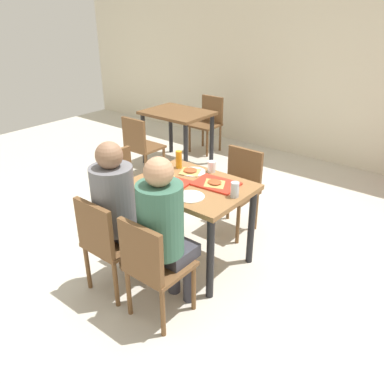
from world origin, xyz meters
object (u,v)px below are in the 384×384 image
(plastic_cup_c, at_px, (162,165))
(plastic_cup_b, at_px, (169,192))
(person_in_brown_jacket, at_px, (164,225))
(tray_red_near, at_px, (167,183))
(main_table, at_px, (192,197))
(pizza_slice_c, at_px, (190,171))
(plastic_cup_a, at_px, (212,167))
(chair_left_end, at_px, (124,186))
(soda_can, at_px, (235,190))
(background_chair_near, at_px, (140,144))
(chair_far_side, at_px, (239,185))
(chair_near_left, at_px, (106,240))
(tray_red_far, at_px, (216,184))
(background_chair_far, at_px, (208,120))
(person_in_red, at_px, (118,205))
(pizza_slice_b, at_px, (215,183))
(background_table, at_px, (177,121))
(chair_near_right, at_px, (152,264))
(foil_bundle, at_px, (155,167))
(condiment_bottle, at_px, (179,160))
(paper_plate_near_edge, at_px, (190,197))
(pizza_slice_a, at_px, (169,182))
(paper_plate_center, at_px, (193,172))

(plastic_cup_c, bearing_deg, plastic_cup_b, -41.44)
(person_in_brown_jacket, height_order, tray_red_near, person_in_brown_jacket)
(tray_red_near, bearing_deg, person_in_brown_jacket, -49.53)
(main_table, height_order, plastic_cup_b, plastic_cup_b)
(pizza_slice_c, height_order, plastic_cup_a, plastic_cup_a)
(chair_left_end, relative_size, soda_can, 6.84)
(plastic_cup_a, relative_size, background_chair_near, 0.12)
(chair_far_side, relative_size, soda_can, 6.84)
(tray_red_near, xyz_separation_m, plastic_cup_a, (0.14, 0.43, 0.04))
(chair_left_end, bearing_deg, pizza_slice_c, 14.32)
(chair_near_left, distance_m, pizza_slice_c, 0.97)
(tray_red_far, distance_m, background_chair_far, 3.00)
(person_in_red, bearing_deg, chair_far_side, 79.91)
(pizza_slice_b, relative_size, background_table, 0.24)
(plastic_cup_b, height_order, plastic_cup_c, same)
(main_table, xyz_separation_m, tray_red_near, (-0.17, -0.13, 0.13))
(plastic_cup_c, bearing_deg, soda_can, -2.60)
(person_in_red, relative_size, tray_red_far, 3.46)
(background_table, bearing_deg, chair_far_side, -30.85)
(plastic_cup_b, xyz_separation_m, soda_can, (0.38, 0.32, 0.01))
(chair_near_right, height_order, person_in_brown_jacket, person_in_brown_jacket)
(plastic_cup_a, xyz_separation_m, foil_bundle, (-0.38, -0.32, 0.00))
(condiment_bottle, bearing_deg, tray_red_far, -10.63)
(chair_left_end, bearing_deg, chair_far_side, 40.74)
(person_in_brown_jacket, height_order, background_chair_near, person_in_brown_jacket)
(paper_plate_near_edge, bearing_deg, chair_far_side, 98.69)
(main_table, relative_size, pizza_slice_a, 3.60)
(person_in_brown_jacket, height_order, soda_can, person_in_brown_jacket)
(background_table, bearing_deg, pizza_slice_b, -42.04)
(plastic_cup_a, bearing_deg, person_in_brown_jacket, -73.83)
(main_table, bearing_deg, soda_can, 2.53)
(plastic_cup_b, bearing_deg, tray_red_near, 136.83)
(chair_near_right, bearing_deg, plastic_cup_c, 128.02)
(chair_near_right, height_order, person_in_red, person_in_red)
(person_in_red, xyz_separation_m, condiment_bottle, (-0.07, 0.80, 0.11))
(main_table, distance_m, chair_left_end, 0.88)
(person_in_red, bearing_deg, person_in_brown_jacket, 0.00)
(plastic_cup_b, bearing_deg, person_in_red, -131.53)
(pizza_slice_a, bearing_deg, tray_red_far, 37.13)
(plastic_cup_a, bearing_deg, condiment_bottle, -159.43)
(main_table, relative_size, background_table, 1.07)
(paper_plate_near_edge, bearing_deg, tray_red_near, 167.00)
(pizza_slice_c, height_order, condiment_bottle, condiment_bottle)
(pizza_slice_a, bearing_deg, plastic_cup_b, -46.62)
(pizza_slice_c, bearing_deg, pizza_slice_b, -14.76)
(paper_plate_near_edge, relative_size, pizza_slice_b, 1.00)
(foil_bundle, height_order, background_chair_near, foil_bundle)
(condiment_bottle, distance_m, background_table, 2.05)
(chair_near_left, xyz_separation_m, paper_plate_center, (0.10, 0.94, 0.28))
(main_table, height_order, soda_can, soda_can)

